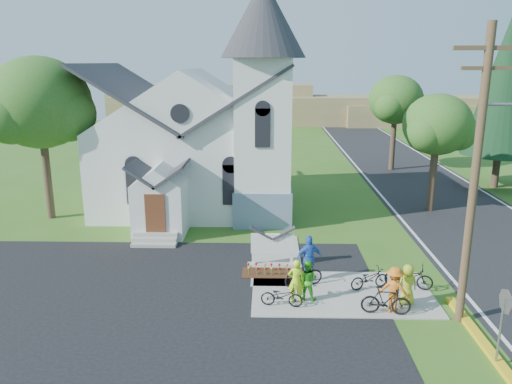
{
  "coord_description": "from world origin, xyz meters",
  "views": [
    {
      "loc": [
        -1.45,
        -17.45,
        8.78
      ],
      "look_at": [
        -1.97,
        5.0,
        2.92
      ],
      "focal_mm": 35.0,
      "sensor_mm": 36.0,
      "label": 1
    }
  ],
  "objects_px": {
    "bike_0": "(282,296)",
    "bike_4": "(409,277)",
    "cyclist_0": "(296,281)",
    "cyclist_1": "(307,280)",
    "bike_2": "(369,278)",
    "cyclist_4": "(407,284)",
    "cyclist_2": "(309,258)",
    "church_sign": "(273,244)",
    "bike_3": "(386,301)",
    "utility_pole": "(478,170)",
    "bike_1": "(304,275)",
    "cyclist_3": "(394,290)",
    "stop_sign": "(504,312)"
  },
  "relations": [
    {
      "from": "stop_sign",
      "to": "cyclist_3",
      "type": "bearing_deg",
      "value": 126.03
    },
    {
      "from": "church_sign",
      "to": "bike_1",
      "type": "bearing_deg",
      "value": -60.22
    },
    {
      "from": "bike_0",
      "to": "bike_3",
      "type": "distance_m",
      "value": 3.73
    },
    {
      "from": "cyclist_2",
      "to": "bike_2",
      "type": "distance_m",
      "value": 2.51
    },
    {
      "from": "stop_sign",
      "to": "cyclist_1",
      "type": "distance_m",
      "value": 6.83
    },
    {
      "from": "cyclist_4",
      "to": "bike_4",
      "type": "relative_size",
      "value": 0.83
    },
    {
      "from": "cyclist_3",
      "to": "cyclist_1",
      "type": "bearing_deg",
      "value": 7.04
    },
    {
      "from": "bike_1",
      "to": "bike_2",
      "type": "bearing_deg",
      "value": -113.75
    },
    {
      "from": "bike_2",
      "to": "cyclist_4",
      "type": "xyz_separation_m",
      "value": [
        1.13,
        -1.28,
        0.35
      ]
    },
    {
      "from": "bike_1",
      "to": "cyclist_3",
      "type": "relative_size",
      "value": 0.95
    },
    {
      "from": "bike_2",
      "to": "cyclist_2",
      "type": "bearing_deg",
      "value": 55.0
    },
    {
      "from": "cyclist_2",
      "to": "cyclist_4",
      "type": "xyz_separation_m",
      "value": [
        3.48,
        -1.96,
        -0.19
      ]
    },
    {
      "from": "stop_sign",
      "to": "church_sign",
      "type": "bearing_deg",
      "value": 131.88
    },
    {
      "from": "church_sign",
      "to": "cyclist_4",
      "type": "relative_size",
      "value": 1.41
    },
    {
      "from": "stop_sign",
      "to": "cyclist_3",
      "type": "distance_m",
      "value": 4.04
    },
    {
      "from": "stop_sign",
      "to": "bike_0",
      "type": "height_order",
      "value": "stop_sign"
    },
    {
      "from": "utility_pole",
      "to": "bike_1",
      "type": "relative_size",
      "value": 6.1
    },
    {
      "from": "cyclist_0",
      "to": "cyclist_2",
      "type": "xyz_separation_m",
      "value": [
        0.63,
        1.9,
        0.13
      ]
    },
    {
      "from": "cyclist_2",
      "to": "cyclist_3",
      "type": "distance_m",
      "value": 3.84
    },
    {
      "from": "utility_pole",
      "to": "cyclist_2",
      "type": "distance_m",
      "value": 7.38
    },
    {
      "from": "cyclist_3",
      "to": "cyclist_4",
      "type": "distance_m",
      "value": 0.9
    },
    {
      "from": "cyclist_4",
      "to": "bike_4",
      "type": "bearing_deg",
      "value": -117.46
    },
    {
      "from": "cyclist_3",
      "to": "bike_4",
      "type": "xyz_separation_m",
      "value": [
        1.08,
        1.97,
        -0.37
      ]
    },
    {
      "from": "bike_0",
      "to": "bike_4",
      "type": "height_order",
      "value": "bike_4"
    },
    {
      "from": "church_sign",
      "to": "bike_2",
      "type": "bearing_deg",
      "value": -31.05
    },
    {
      "from": "bike_0",
      "to": "cyclist_4",
      "type": "bearing_deg",
      "value": -78.89
    },
    {
      "from": "bike_1",
      "to": "bike_2",
      "type": "relative_size",
      "value": 1.0
    },
    {
      "from": "cyclist_3",
      "to": "bike_3",
      "type": "distance_m",
      "value": 0.5
    },
    {
      "from": "bike_2",
      "to": "bike_4",
      "type": "relative_size",
      "value": 0.87
    },
    {
      "from": "stop_sign",
      "to": "bike_1",
      "type": "relative_size",
      "value": 1.51
    },
    {
      "from": "stop_sign",
      "to": "cyclist_3",
      "type": "relative_size",
      "value": 1.44
    },
    {
      "from": "stop_sign",
      "to": "bike_2",
      "type": "height_order",
      "value": "stop_sign"
    },
    {
      "from": "church_sign",
      "to": "bike_4",
      "type": "height_order",
      "value": "church_sign"
    },
    {
      "from": "cyclist_1",
      "to": "bike_2",
      "type": "height_order",
      "value": "cyclist_1"
    },
    {
      "from": "stop_sign",
      "to": "cyclist_2",
      "type": "distance_m",
      "value": 7.78
    },
    {
      "from": "bike_3",
      "to": "bike_4",
      "type": "height_order",
      "value": "bike_3"
    },
    {
      "from": "utility_pole",
      "to": "cyclist_1",
      "type": "relative_size",
      "value": 6.42
    },
    {
      "from": "cyclist_1",
      "to": "bike_4",
      "type": "height_order",
      "value": "cyclist_1"
    },
    {
      "from": "cyclist_1",
      "to": "bike_3",
      "type": "relative_size",
      "value": 0.89
    },
    {
      "from": "cyclist_1",
      "to": "bike_2",
      "type": "xyz_separation_m",
      "value": [
        2.55,
        0.96,
        -0.35
      ]
    },
    {
      "from": "bike_4",
      "to": "bike_3",
      "type": "bearing_deg",
      "value": 162.68
    },
    {
      "from": "cyclist_3",
      "to": "bike_4",
      "type": "distance_m",
      "value": 2.28
    },
    {
      "from": "cyclist_0",
      "to": "bike_0",
      "type": "xyz_separation_m",
      "value": [
        -0.53,
        -0.35,
        -0.44
      ]
    },
    {
      "from": "cyclist_2",
      "to": "cyclist_4",
      "type": "distance_m",
      "value": 3.99
    },
    {
      "from": "bike_0",
      "to": "bike_3",
      "type": "xyz_separation_m",
      "value": [
        3.69,
        -0.53,
        0.12
      ]
    },
    {
      "from": "bike_0",
      "to": "cyclist_2",
      "type": "distance_m",
      "value": 2.6
    },
    {
      "from": "cyclist_4",
      "to": "bike_4",
      "type": "xyz_separation_m",
      "value": [
        0.44,
        1.35,
        -0.29
      ]
    },
    {
      "from": "church_sign",
      "to": "bike_4",
      "type": "bearing_deg",
      "value": -22.54
    },
    {
      "from": "bike_4",
      "to": "cyclist_2",
      "type": "bearing_deg",
      "value": 96.58
    },
    {
      "from": "bike_1",
      "to": "bike_3",
      "type": "bearing_deg",
      "value": -149.5
    }
  ]
}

